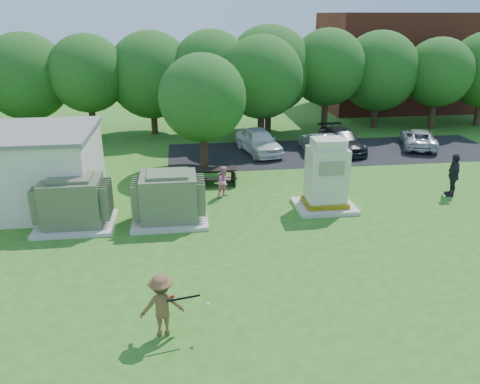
{
  "coord_description": "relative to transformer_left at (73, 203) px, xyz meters",
  "views": [
    {
      "loc": [
        -2.22,
        -13.09,
        7.86
      ],
      "look_at": [
        0.0,
        4.0,
        1.3
      ],
      "focal_mm": 35.0,
      "sensor_mm": 36.0,
      "label": 1
    }
  ],
  "objects": [
    {
      "name": "batter",
      "position": [
        3.6,
        -7.24,
        -0.09
      ],
      "size": [
        1.2,
        0.77,
        1.75
      ],
      "primitive_type": "imported",
      "rotation": [
        0.0,
        0.0,
        3.25
      ],
      "color": "brown",
      "rests_on": "ground"
    },
    {
      "name": "ground",
      "position": [
        6.5,
        -4.5,
        -0.97
      ],
      "size": [
        120.0,
        120.0,
        0.0
      ],
      "primitive_type": "plane",
      "color": "#2D6619",
      "rests_on": "ground"
    },
    {
      "name": "transformer_left",
      "position": [
        0.0,
        0.0,
        0.0
      ],
      "size": [
        3.0,
        2.4,
        2.07
      ],
      "color": "beige",
      "rests_on": "ground"
    },
    {
      "name": "person_at_picnic",
      "position": [
        6.15,
        2.37,
        -0.24
      ],
      "size": [
        0.9,
        0.86,
        1.47
      ],
      "primitive_type": "imported",
      "rotation": [
        0.0,
        0.0,
        0.6
      ],
      "color": "pink",
      "rests_on": "ground"
    },
    {
      "name": "tree_row",
      "position": [
        8.25,
        14.0,
        3.18
      ],
      "size": [
        41.3,
        13.3,
        7.3
      ],
      "color": "#47301E",
      "rests_on": "ground"
    },
    {
      "name": "brick_building",
      "position": [
        24.5,
        22.5,
        3.03
      ],
      "size": [
        15.0,
        8.0,
        8.0
      ],
      "primitive_type": "cube",
      "color": "maroon",
      "rests_on": "ground"
    },
    {
      "name": "car_white",
      "position": [
        8.92,
        9.38,
        -0.23
      ],
      "size": [
        2.65,
        4.64,
        1.49
      ],
      "primitive_type": "imported",
      "rotation": [
        0.0,
        0.0,
        0.22
      ],
      "color": "white",
      "rests_on": "ground"
    },
    {
      "name": "generator_cabinet",
      "position": [
        10.32,
        0.5,
        0.38
      ],
      "size": [
        2.53,
        2.07,
        3.08
      ],
      "color": "beige",
      "rests_on": "ground"
    },
    {
      "name": "batting_equipment",
      "position": [
        4.19,
        -7.4,
        0.14
      ],
      "size": [
        1.1,
        0.26,
        0.29
      ],
      "color": "black",
      "rests_on": "ground"
    },
    {
      "name": "parking_strip",
      "position": [
        13.5,
        9.0,
        -0.96
      ],
      "size": [
        20.0,
        6.0,
        0.01
      ],
      "primitive_type": "cube",
      "color": "#232326",
      "rests_on": "ground"
    },
    {
      "name": "car_dark",
      "position": [
        14.01,
        9.18,
        -0.31
      ],
      "size": [
        2.16,
        4.67,
        1.32
      ],
      "primitive_type": "imported",
      "rotation": [
        0.0,
        0.0,
        0.07
      ],
      "color": "black",
      "rests_on": "ground"
    },
    {
      "name": "picnic_table",
      "position": [
        5.98,
        4.18,
        -0.48
      ],
      "size": [
        1.84,
        1.38,
        0.79
      ],
      "color": "black",
      "rests_on": "ground"
    },
    {
      "name": "car_silver_b",
      "position": [
        19.08,
        9.33,
        -0.39
      ],
      "size": [
        3.27,
        4.58,
        1.16
      ],
      "primitive_type": "imported",
      "rotation": [
        0.0,
        0.0,
        2.78
      ],
      "color": "silver",
      "rests_on": "ground"
    },
    {
      "name": "transformer_right",
      "position": [
        3.7,
        0.0,
        0.0
      ],
      "size": [
        3.0,
        2.4,
        2.07
      ],
      "color": "beige",
      "rests_on": "ground"
    },
    {
      "name": "car_silver_a",
      "position": [
        12.53,
        8.53,
        -0.32
      ],
      "size": [
        1.75,
        4.09,
        1.31
      ],
      "primitive_type": "imported",
      "rotation": [
        0.0,
        0.0,
        3.24
      ],
      "color": "#B8B9BD",
      "rests_on": "ground"
    },
    {
      "name": "person_walking_right",
      "position": [
        16.57,
        1.23,
        0.03
      ],
      "size": [
        0.75,
        1.25,
        2.0
      ],
      "primitive_type": "imported",
      "rotation": [
        0.0,
        0.0,
        4.47
      ],
      "color": "#242429",
      "rests_on": "ground"
    }
  ]
}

